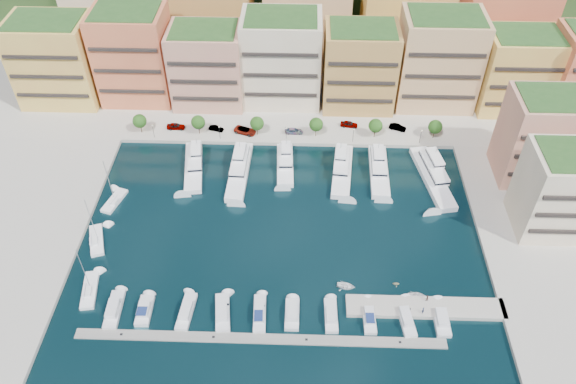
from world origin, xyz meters
The scene contains 62 objects.
ground centered at (0.00, 0.00, 0.00)m, with size 400.00×400.00×0.00m, color black.
north_quay centered at (0.00, 62.00, 0.00)m, with size 220.00×64.00×2.00m, color #9E998E.
east_quay centered at (62.00, -8.00, 0.00)m, with size 34.00×76.00×2.00m, color #9E998E.
west_quay centered at (-62.00, -8.00, 0.00)m, with size 34.00×76.00×2.00m, color #9E998E.
hillside centered at (0.00, 110.00, 0.00)m, with size 240.00×40.00×58.00m, color #223515.
south_pontoon centered at (-3.00, -30.00, 0.00)m, with size 72.00×2.20×0.35m, color gray.
finger_pier centered at (30.00, -22.00, 0.00)m, with size 32.00×5.00×2.00m, color #9E998E.
apartment_0 centered at (-66.00, 49.99, 13.31)m, with size 22.00×16.50×24.80m.
apartment_1 centered at (-44.00, 51.99, 14.31)m, with size 20.00×16.50×26.80m.
apartment_2 centered at (-23.00, 49.99, 12.31)m, with size 20.00×15.50×22.80m.
apartment_3 centered at (-2.00, 51.99, 13.81)m, with size 22.00×16.50×25.80m.
apartment_4 centered at (20.00, 49.99, 12.81)m, with size 20.00×15.50×23.80m.
apartment_5 centered at (42.00, 51.99, 14.31)m, with size 22.00×16.50×26.80m.
apartment_6 centered at (64.00, 49.99, 12.31)m, with size 20.00×15.50×22.80m.
apartment_east_a centered at (62.00, 19.99, 12.31)m, with size 18.00×14.50×22.80m.
apartment_east_b centered at (62.00, 1.99, 11.31)m, with size 18.00×14.50×20.80m.
backblock_0 centered at (-55.00, 74.00, 16.00)m, with size 26.00×18.00×30.00m, color beige.
backblock_1 centered at (-25.00, 74.00, 16.00)m, with size 26.00×18.00×30.00m, color #B68444.
backblock_2 centered at (5.00, 74.00, 16.00)m, with size 26.00×18.00×30.00m, color tan.
backblock_3 centered at (35.00, 74.00, 16.00)m, with size 26.00×18.00×30.00m, color #E4C453.
backblock_4 centered at (65.00, 74.00, 16.00)m, with size 26.00×18.00×30.00m, color #DD7849.
tree_0 centered at (-40.00, 33.50, 4.74)m, with size 3.80×3.80×5.65m.
tree_1 centered at (-24.00, 33.50, 4.74)m, with size 3.80×3.80×5.65m.
tree_2 centered at (-8.00, 33.50, 4.74)m, with size 3.80×3.80×5.65m.
tree_3 centered at (8.00, 33.50, 4.74)m, with size 3.80×3.80×5.65m.
tree_4 centered at (24.00, 33.50, 4.74)m, with size 3.80×3.80×5.65m.
tree_5 centered at (40.00, 33.50, 4.74)m, with size 3.80×3.80×5.65m.
lamppost_0 centered at (-36.00, 31.20, 3.83)m, with size 0.30×0.30×4.20m.
lamppost_1 centered at (-18.00, 31.20, 3.83)m, with size 0.30×0.30×4.20m.
lamppost_2 centered at (0.00, 31.20, 3.83)m, with size 0.30×0.30×4.20m.
lamppost_3 centered at (18.00, 31.20, 3.83)m, with size 0.30×0.30×4.20m.
lamppost_4 centered at (36.00, 31.20, 3.83)m, with size 0.30×0.30×4.20m.
yacht_1 centered at (-23.50, 20.18, 1.09)m, with size 6.85×19.55×7.30m.
yacht_2 centered at (-11.54, 19.03, 1.21)m, with size 5.30×21.92×7.30m.
yacht_3 centered at (0.05, 21.73, 1.21)m, with size 4.80×16.03×7.30m.
yacht_4 centered at (14.74, 19.85, 1.09)m, with size 6.39×20.21×7.30m.
yacht_5 centered at (24.10, 20.13, 1.21)m, with size 5.06×19.49×7.30m.
yacht_6 centered at (37.41, 18.26, 1.21)m, with size 8.76×23.89×7.30m.
cruiser_0 centered at (-32.78, -24.60, 0.55)m, with size 3.09×9.16×2.55m.
cruiser_1 centered at (-26.60, -24.59, 0.57)m, with size 2.97×7.23×2.66m.
cruiser_2 centered at (-18.16, -24.60, 0.55)m, with size 3.26×9.01×2.55m.
cruiser_3 centered at (-10.85, -24.60, 0.55)m, with size 3.94×9.25×2.55m.
cruiser_4 centered at (-3.41, -24.62, 0.57)m, with size 2.83×8.94×2.66m.
cruiser_5 centered at (3.11, -24.58, 0.55)m, with size 2.83×7.24×2.55m.
cruiser_6 centered at (10.86, -24.59, 0.55)m, with size 2.75×7.95×2.55m.
cruiser_7 centered at (18.44, -24.61, 0.57)m, with size 2.56×8.00×2.66m.
cruiser_8 centered at (25.69, -24.60, 0.55)m, with size 3.58×9.28×2.55m.
cruiser_9 centered at (32.70, -24.59, 0.55)m, with size 2.87×8.32×2.55m.
sailboat_2 centered at (-40.87, 6.75, 0.32)m, with size 4.94×8.81×13.20m.
sailboat_1 centered at (-41.62, -6.03, 0.31)m, with size 5.63×9.80×13.20m.
sailboat_0 centered at (-39.16, -19.83, 0.31)m, with size 4.23×9.84×13.20m.
tender_2 centered at (28.69, -19.00, 0.37)m, with size 2.54×3.56×0.74m, color silver.
tender_0 centered at (14.18, -17.05, 0.40)m, with size 2.74×3.84×0.79m, color white.
tender_1 centered at (24.73, -16.03, 0.40)m, with size 1.32×1.53×0.81m, color beige.
car_0 centered at (-30.82, 35.39, 1.85)m, with size 2.00×4.97×1.69m, color gray.
car_1 centered at (-19.53, 34.92, 1.67)m, with size 1.42×4.08×1.35m, color gray.
car_2 centered at (-11.41, 34.03, 1.85)m, with size 2.81×6.09×1.69m, color gray.
car_3 centered at (1.95, 34.43, 1.71)m, with size 2.00×4.91×1.43m, color gray.
car_4 centered at (17.29, 37.96, 1.82)m, with size 1.93×4.79×1.63m, color gray.
car_5 centered at (30.67, 36.96, 1.77)m, with size 1.63×4.66×1.54m, color gray.
person_0 centered at (29.08, -23.58, 1.84)m, with size 0.62×0.40×1.69m, color #27324F.
person_1 centered at (30.24, -20.55, 1.80)m, with size 0.78×0.61×1.60m, color #462F2A.
Camera 1 is at (4.36, -89.23, 95.19)m, focal length 35.00 mm.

